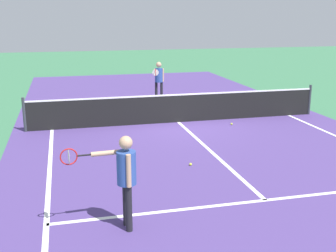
{
  "coord_description": "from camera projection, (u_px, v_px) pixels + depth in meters",
  "views": [
    {
      "loc": [
        -3.68,
        -13.33,
        3.5
      ],
      "look_at": [
        -1.38,
        -4.11,
        1.0
      ],
      "focal_mm": 45.42,
      "sensor_mm": 36.0,
      "label": 1
    }
  ],
  "objects": [
    {
      "name": "player_far",
      "position": [
        159.0,
        77.0,
        17.46
      ],
      "size": [
        0.65,
        1.15,
        1.63
      ],
      "color": "black",
      "rests_on": "ground_plane"
    },
    {
      "name": "line_center_service",
      "position": [
        210.0,
        151.0,
        11.26
      ],
      "size": [
        0.1,
        6.4,
        0.01
      ],
      "primitive_type": "cube",
      "color": "white",
      "rests_on": "ground_plane"
    },
    {
      "name": "court_surface_inbounds",
      "position": [
        178.0,
        122.0,
        14.26
      ],
      "size": [
        10.62,
        24.4,
        0.0
      ],
      "primitive_type": "cube",
      "color": "#4C387A",
      "rests_on": "ground_plane"
    },
    {
      "name": "line_sideline_left",
      "position": [
        47.0,
        213.0,
        7.72
      ],
      "size": [
        0.1,
        11.89,
        0.01
      ],
      "primitive_type": "cube",
      "color": "white",
      "rests_on": "ground_plane"
    },
    {
      "name": "line_service_near",
      "position": [
        265.0,
        200.0,
        8.25
      ],
      "size": [
        8.22,
        0.1,
        0.01
      ],
      "primitive_type": "cube",
      "color": "white",
      "rests_on": "ground_plane"
    },
    {
      "name": "tennis_ball_near_net",
      "position": [
        232.0,
        124.0,
        13.89
      ],
      "size": [
        0.07,
        0.07,
        0.07
      ],
      "primitive_type": "sphere",
      "color": "#CCE033",
      "rests_on": "ground_plane"
    },
    {
      "name": "ground_plane",
      "position": [
        178.0,
        122.0,
        14.26
      ],
      "size": [
        60.0,
        60.0,
        0.0
      ],
      "primitive_type": "plane",
      "color": "#38724C"
    },
    {
      "name": "player_near",
      "position": [
        125.0,
        172.0,
        6.93
      ],
      "size": [
        1.2,
        0.44,
        1.62
      ],
      "color": "black",
      "rests_on": "ground_plane"
    },
    {
      "name": "tennis_ball_mid_court",
      "position": [
        190.0,
        164.0,
        10.15
      ],
      "size": [
        0.07,
        0.07,
        0.07
      ],
      "primitive_type": "sphere",
      "color": "#CCE033",
      "rests_on": "ground_plane"
    },
    {
      "name": "net",
      "position": [
        178.0,
        108.0,
        14.14
      ],
      "size": [
        9.88,
        0.09,
        1.07
      ],
      "color": "#33383D",
      "rests_on": "ground_plane"
    }
  ]
}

